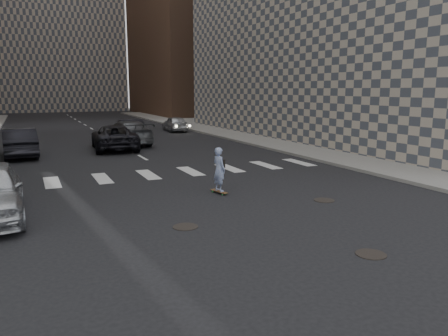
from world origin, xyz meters
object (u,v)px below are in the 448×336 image
object	(u,v)px
traffic_car_b	(127,133)
traffic_car_d	(175,124)
skateboarder	(219,169)
traffic_car_a	(20,143)
traffic_car_e	(129,129)
traffic_car_c	(114,137)

from	to	relation	value
traffic_car_b	traffic_car_d	size ratio (longest dim) A/B	1.38
skateboarder	traffic_car_b	size ratio (longest dim) A/B	0.30
skateboarder	traffic_car_a	xyz separation A→B (m)	(-6.64, 12.66, -0.08)
traffic_car_d	traffic_car_a	bearing A→B (deg)	44.58
skateboarder	traffic_car_a	size ratio (longest dim) A/B	0.35
traffic_car_a	traffic_car_e	distance (m)	10.33
traffic_car_c	traffic_car_e	world-z (taller)	traffic_car_c
skateboarder	traffic_car_e	size ratio (longest dim) A/B	0.37
traffic_car_a	traffic_car_d	distance (m)	16.73
skateboarder	traffic_car_d	bearing A→B (deg)	63.09
traffic_car_a	traffic_car_c	world-z (taller)	traffic_car_a
traffic_car_a	skateboarder	bearing A→B (deg)	114.94
traffic_car_e	traffic_car_d	bearing A→B (deg)	-142.25
traffic_car_a	traffic_car_b	distance (m)	7.34
traffic_car_c	traffic_car_d	world-z (taller)	traffic_car_c
skateboarder	traffic_car_d	xyz separation A→B (m)	(6.05, 23.57, -0.19)
skateboarder	traffic_car_c	xyz separation A→B (m)	(-1.23, 13.57, -0.12)
traffic_car_c	traffic_car_e	xyz separation A→B (m)	(2.27, 6.00, -0.03)
traffic_car_c	traffic_car_d	xyz separation A→B (m)	(7.28, 10.00, -0.08)
traffic_car_a	traffic_car_d	size ratio (longest dim) A/B	1.20
traffic_car_c	traffic_car_a	bearing A→B (deg)	14.37
skateboarder	traffic_car_b	world-z (taller)	skateboarder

